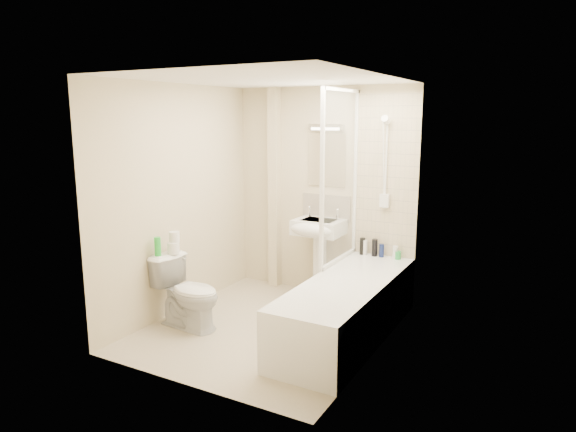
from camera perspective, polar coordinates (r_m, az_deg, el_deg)
The scene contains 25 objects.
floor at distance 5.22m, azimuth -2.15°, elevation -12.34°, with size 2.50×2.50×0.00m, color beige.
wall_back at distance 5.96m, azimuth 3.95°, elevation 2.62°, with size 2.20×0.02×2.40m, color beige.
wall_left at distance 5.51m, azimuth -12.12°, elevation 1.70°, with size 0.02×2.50×2.40m, color beige.
wall_right at distance 4.41m, azimuth 10.09°, elevation -0.51°, with size 0.02×2.50×2.40m, color beige.
ceiling at distance 4.80m, azimuth -2.36°, elevation 14.97°, with size 2.20×2.50×0.02m, color white.
tile_back at distance 5.65m, azimuth 10.86°, elevation 4.29°, with size 0.70×0.01×1.75m, color beige.
tile_right at distance 4.56m, azimuth 10.85°, elevation 2.71°, with size 0.01×2.10×1.75m, color beige.
pipe_boxing at distance 6.19m, azimuth -1.51°, elevation 2.96°, with size 0.12×0.12×2.40m, color beige.
splashback at distance 5.96m, azimuth 4.27°, elevation 0.96°, with size 0.60×0.01×0.30m, color beige.
mirror at distance 5.89m, azimuth 4.34°, elevation 6.24°, with size 0.46×0.01×0.60m, color white.
strip_light at distance 5.85m, azimuth 4.30°, elevation 9.84°, with size 0.42×0.07×0.07m, color silver.
bathtub at distance 4.96m, azimuth 6.60°, elevation -10.06°, with size 0.70×2.10×0.55m.
shower_screen at distance 5.36m, azimuth 5.84°, elevation 4.34°, with size 0.04×0.92×1.80m.
shower_fixture at distance 5.59m, azimuth 10.75°, elevation 5.47°, with size 0.10×0.16×0.99m.
pedestal_sink at distance 5.82m, azimuth 3.30°, elevation -2.25°, with size 0.54×0.49×1.04m.
bottle_black_a at distance 5.79m, azimuth 8.27°, elevation -3.34°, with size 0.06×0.06×0.19m, color black.
bottle_white_a at distance 5.78m, azimuth 8.55°, elevation -3.47°, with size 0.05×0.05×0.17m, color white.
bottle_black_b at distance 5.74m, azimuth 9.60°, elevation -3.48°, with size 0.06×0.06×0.19m, color black.
bottle_blue at distance 5.72m, azimuth 10.36°, elevation -3.80°, with size 0.05×0.05×0.14m, color navy.
bottle_white_b at distance 5.68m, azimuth 11.84°, elevation -3.98°, with size 0.06×0.06×0.14m, color white.
bottle_green at distance 5.68m, azimuth 12.09°, elevation -4.28°, with size 0.07×0.07×0.09m, color green.
toilet at distance 5.22m, azimuth -11.02°, elevation -8.32°, with size 0.73×0.46×0.72m, color white.
toilet_roll_lower at distance 5.27m, azimuth -12.62°, elevation -3.48°, with size 0.12×0.12×0.11m, color white.
toilet_roll_upper at distance 5.26m, azimuth -12.53°, elevation -2.28°, with size 0.11×0.11×0.11m, color white.
green_bottle at distance 5.21m, azimuth -14.28°, elevation -3.31°, with size 0.06×0.06×0.19m, color green.
Camera 1 is at (2.47, -4.10, 2.07)m, focal length 32.00 mm.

